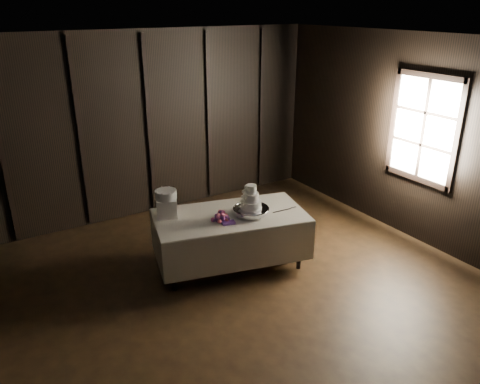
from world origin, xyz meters
The scene contains 9 objects.
room centered at (0.00, 0.00, 1.50)m, with size 6.08×7.08×3.08m.
window centered at (2.97, 0.50, 1.70)m, with size 0.06×1.16×1.56m, color black.
display_table centered at (0.20, 1.21, 0.42)m, with size 2.18×1.49×0.76m.
cake_stand centered at (0.43, 1.07, 0.81)m, with size 0.48×0.48×0.09m, color silver.
wedding_cake centered at (0.41, 1.05, 0.98)m, with size 0.31×0.27×0.33m.
bouquet centered at (-0.02, 1.10, 0.82)m, with size 0.27×0.37×0.18m, color #CF4983, non-canonical shape.
box_pedestal centered at (-0.54, 1.60, 0.89)m, with size 0.26×0.26×0.25m, color white.
small_cake centered at (-0.54, 1.60, 1.07)m, with size 0.28×0.28×0.11m, color white.
cake_knife centered at (0.84, 0.94, 0.77)m, with size 0.37×0.02×0.01m, color silver.
Camera 1 is at (-2.64, -3.64, 3.37)m, focal length 35.00 mm.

